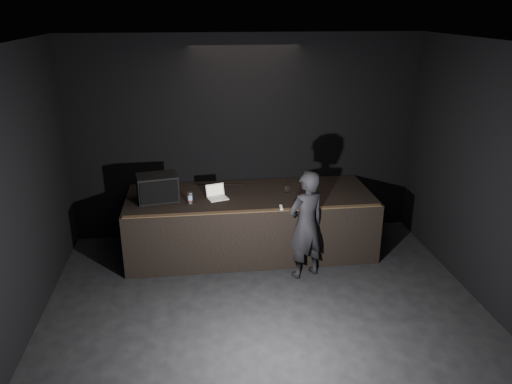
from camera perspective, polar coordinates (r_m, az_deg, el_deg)
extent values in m
plane|color=black|center=(6.27, 2.31, -17.92)|extent=(7.00, 7.00, 0.00)
cube|color=black|center=(8.65, -1.27, 6.17)|extent=(6.00, 0.10, 3.50)
cube|color=black|center=(4.93, 2.91, 15.86)|extent=(6.00, 7.00, 0.04)
cube|color=black|center=(8.34, -0.66, -3.50)|extent=(4.00, 1.50, 1.00)
cube|color=brown|center=(7.49, -0.07, -2.17)|extent=(3.92, 0.10, 0.01)
cube|color=black|center=(8.01, -11.19, 0.50)|extent=(0.69, 0.54, 0.42)
cube|color=black|center=(7.79, -11.00, -0.05)|extent=(0.58, 0.12, 0.36)
cylinder|color=black|center=(8.60, -4.29, 0.85)|extent=(0.85, 0.18, 0.02)
cube|color=silver|center=(7.98, -4.36, -0.76)|extent=(0.35, 0.29, 0.02)
cube|color=silver|center=(7.98, -4.36, -0.70)|extent=(0.28, 0.19, 0.00)
cube|color=silver|center=(8.06, -4.71, 0.25)|extent=(0.31, 0.15, 0.19)
cube|color=#E79244|center=(8.06, -4.69, 0.23)|extent=(0.27, 0.12, 0.16)
cylinder|color=silver|center=(7.82, -7.56, -0.68)|extent=(0.07, 0.07, 0.18)
cylinder|color=#1B4E98|center=(7.82, -7.57, -0.64)|extent=(0.08, 0.08, 0.08)
cylinder|color=maroon|center=(7.84, -7.55, -0.95)|extent=(0.08, 0.08, 0.01)
cylinder|color=white|center=(8.26, 3.55, 0.31)|extent=(0.08, 0.08, 0.10)
cube|color=white|center=(7.59, 2.89, -1.79)|extent=(0.05, 0.17, 0.03)
imported|color=black|center=(7.46, 5.74, -3.75)|extent=(0.72, 0.61, 1.69)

